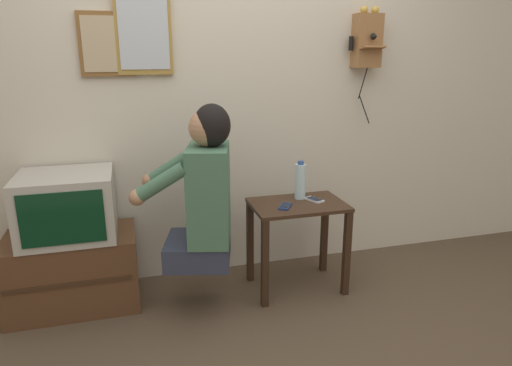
{
  "coord_description": "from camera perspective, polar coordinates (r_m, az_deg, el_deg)",
  "views": [
    {
      "loc": [
        -0.58,
        -1.72,
        1.47
      ],
      "look_at": [
        0.1,
        0.72,
        0.74
      ],
      "focal_mm": 32.0,
      "sensor_mm": 36.0,
      "label": 1
    }
  ],
  "objects": [
    {
      "name": "person",
      "position": [
        2.55,
        -6.5,
        -1.03
      ],
      "size": [
        0.58,
        0.49,
        0.91
      ],
      "rotation": [
        0.0,
        0.0,
        1.32
      ],
      "color": "#2D3347",
      "rests_on": "ground_plane"
    },
    {
      "name": "cell_phone_spare",
      "position": [
        2.88,
        7.29,
        -2.08
      ],
      "size": [
        0.1,
        0.14,
        0.01
      ],
      "rotation": [
        0.0,
        0.0,
        0.41
      ],
      "color": "silver",
      "rests_on": "side_table"
    },
    {
      "name": "water_bottle",
      "position": [
        2.88,
        5.55,
        0.25
      ],
      "size": [
        0.07,
        0.07,
        0.24
      ],
      "color": "silver",
      "rests_on": "side_table"
    },
    {
      "name": "tv_stand",
      "position": [
        2.95,
        -21.88,
        -10.15
      ],
      "size": [
        0.74,
        0.43,
        0.45
      ],
      "color": "#51331E",
      "rests_on": "ground_plane"
    },
    {
      "name": "wall_mirror",
      "position": [
        2.88,
        -13.98,
        19.14
      ],
      "size": [
        0.32,
        0.03,
        0.61
      ],
      "color": "olive"
    },
    {
      "name": "television",
      "position": [
        2.8,
        -22.53,
        -2.62
      ],
      "size": [
        0.51,
        0.45,
        0.37
      ],
      "color": "#ADA89E",
      "rests_on": "tv_stand"
    },
    {
      "name": "framed_picture",
      "position": [
        2.87,
        -18.18,
        16.16
      ],
      "size": [
        0.31,
        0.03,
        0.36
      ],
      "color": "brown"
    },
    {
      "name": "side_table",
      "position": [
        2.87,
        5.21,
        -4.99
      ],
      "size": [
        0.58,
        0.39,
        0.57
      ],
      "color": "#382316",
      "rests_on": "ground_plane"
    },
    {
      "name": "wall_back",
      "position": [
        2.98,
        -4.49,
        12.3
      ],
      "size": [
        6.8,
        0.05,
        2.55
      ],
      "color": "beige",
      "rests_on": "ground_plane"
    },
    {
      "name": "wall_phone_antique",
      "position": [
        3.23,
        13.7,
        16.97
      ],
      "size": [
        0.22,
        0.18,
        0.76
      ],
      "color": "olive"
    },
    {
      "name": "cell_phone_held",
      "position": [
        2.74,
        3.68,
        -2.9
      ],
      "size": [
        0.12,
        0.14,
        0.01
      ],
      "rotation": [
        0.0,
        0.0,
        -0.55
      ],
      "color": "navy",
      "rests_on": "side_table"
    }
  ]
}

